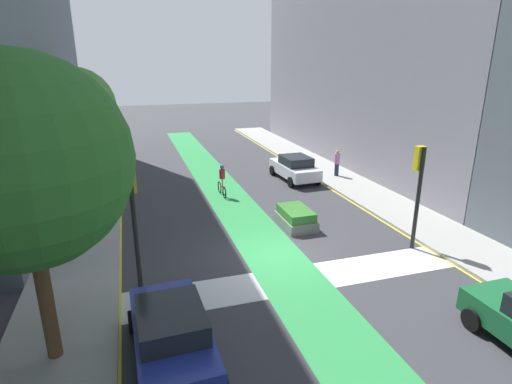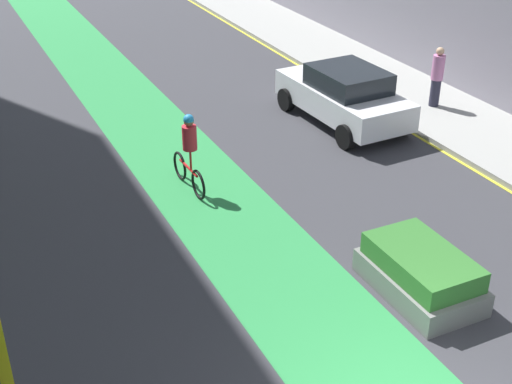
{
  "view_description": "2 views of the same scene",
  "coord_description": "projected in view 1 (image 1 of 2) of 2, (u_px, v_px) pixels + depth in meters",
  "views": [
    {
      "loc": [
        -5.2,
        -13.71,
        7.32
      ],
      "look_at": [
        0.01,
        3.0,
        1.68
      ],
      "focal_mm": 28.7,
      "sensor_mm": 36.0,
      "label": 1
    },
    {
      "loc": [
        -5.2,
        -5.29,
        7.53
      ],
      "look_at": [
        -0.57,
        4.29,
        1.73
      ],
      "focal_mm": 49.17,
      "sensor_mm": 36.0,
      "label": 2
    }
  ],
  "objects": [
    {
      "name": "sidewalk_right",
      "position": [
        436.0,
        230.0,
        18.28
      ],
      "size": [
        3.0,
        60.0,
        0.15
      ],
      "primitive_type": "cube",
      "color": "#9E9E99",
      "rests_on": "ground_plane"
    },
    {
      "name": "crosswalk_band",
      "position": [
        298.0,
        279.0,
        14.36
      ],
      "size": [
        12.0,
        1.8,
        0.01
      ],
      "primitive_type": "cube",
      "color": "silver",
      "rests_on": "ground_plane"
    },
    {
      "name": "pedestrian_sidewalk_right_a",
      "position": [
        337.0,
        163.0,
        26.46
      ],
      "size": [
        0.34,
        0.34,
        1.7
      ],
      "color": "#262638",
      "rests_on": "sidewalk_right"
    },
    {
      "name": "bike_lane_paint",
      "position": [
        273.0,
        255.0,
        16.12
      ],
      "size": [
        2.4,
        60.0,
        0.01
      ],
      "primitive_type": "cube",
      "color": "#2D8C47",
      "rests_on": "ground_plane"
    },
    {
      "name": "cyclist_in_lane",
      "position": [
        222.0,
        179.0,
        22.89
      ],
      "size": [
        0.32,
        1.73,
        1.86
      ],
      "color": "black",
      "rests_on": "ground_plane"
    },
    {
      "name": "street_tree_near",
      "position": [
        21.0,
        163.0,
        8.92
      ],
      "size": [
        4.84,
        4.84,
        7.48
      ],
      "color": "brown",
      "rests_on": "sidewalk_left"
    },
    {
      "name": "curb_stripe_right",
      "position": [
        407.0,
        236.0,
        17.87
      ],
      "size": [
        0.16,
        60.0,
        0.01
      ],
      "primitive_type": "cube",
      "color": "yellow",
      "rests_on": "ground_plane"
    },
    {
      "name": "traffic_signal_near_right",
      "position": [
        418.0,
        178.0,
        15.96
      ],
      "size": [
        0.35,
        0.52,
        4.19
      ],
      "color": "black",
      "rests_on": "ground_plane"
    },
    {
      "name": "street_tree_far",
      "position": [
        76.0,
        107.0,
        21.58
      ],
      "size": [
        4.06,
        4.06,
        6.89
      ],
      "color": "brown",
      "rests_on": "sidewalk_left"
    },
    {
      "name": "pedestrian_sidewalk_left_a",
      "position": [
        70.0,
        191.0,
        20.81
      ],
      "size": [
        0.34,
        0.34,
        1.64
      ],
      "color": "#262638",
      "rests_on": "sidewalk_left"
    },
    {
      "name": "car_blue_left_near",
      "position": [
        171.0,
        333.0,
        10.26
      ],
      "size": [
        2.13,
        4.26,
        1.57
      ],
      "color": "navy",
      "rests_on": "ground_plane"
    },
    {
      "name": "car_white_right_far",
      "position": [
        295.0,
        168.0,
        26.08
      ],
      "size": [
        2.18,
        4.28,
        1.57
      ],
      "color": "silver",
      "rests_on": "ground_plane"
    },
    {
      "name": "sidewalk_left",
      "position": [
        73.0,
        282.0,
        14.03
      ],
      "size": [
        3.0,
        60.0,
        0.15
      ],
      "primitive_type": "cube",
      "color": "#9E9E99",
      "rests_on": "ground_plane"
    },
    {
      "name": "curb_stripe_left",
      "position": [
        119.0,
        277.0,
        14.47
      ],
      "size": [
        0.16,
        60.0,
        0.01
      ],
      "primitive_type": "cube",
      "color": "yellow",
      "rests_on": "ground_plane"
    },
    {
      "name": "ground_plane",
      "position": [
        278.0,
        255.0,
        16.18
      ],
      "size": [
        120.0,
        120.0,
        0.0
      ],
      "primitive_type": "plane",
      "color": "#38383D"
    },
    {
      "name": "median_planter",
      "position": [
        296.0,
        218.0,
        18.86
      ],
      "size": [
        1.34,
        2.24,
        0.85
      ],
      "color": "slate",
      "rests_on": "ground_plane"
    },
    {
      "name": "traffic_signal_near_left",
      "position": [
        133.0,
        203.0,
        13.01
      ],
      "size": [
        0.35,
        0.52,
        4.27
      ],
      "color": "black",
      "rests_on": "ground_plane"
    }
  ]
}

